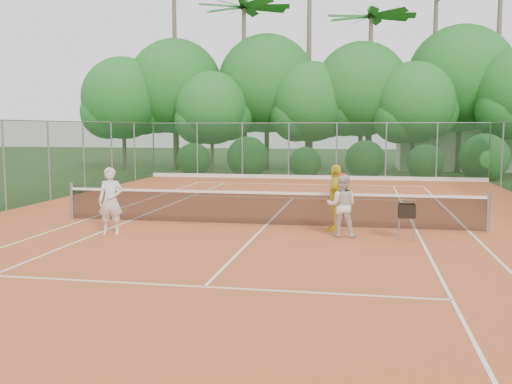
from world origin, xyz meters
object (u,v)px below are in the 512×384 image
at_px(player_center_grp, 342,205).
at_px(ball_hopper, 407,212).
at_px(player_white, 111,201).
at_px(player_yellow, 336,198).

bearing_deg(player_center_grp, ball_hopper, -6.10).
xyz_separation_m(player_white, player_center_grp, (5.89, 0.73, -0.07)).
height_order(player_white, player_yellow, player_yellow).
xyz_separation_m(player_yellow, ball_hopper, (1.76, -1.02, -0.18)).
height_order(player_center_grp, ball_hopper, player_center_grp).
distance_m(player_white, ball_hopper, 7.49).
xyz_separation_m(player_center_grp, player_yellow, (-0.19, 0.85, 0.09)).
height_order(player_white, player_center_grp, player_white).
bearing_deg(ball_hopper, player_yellow, 128.15).
bearing_deg(player_white, ball_hopper, -7.76).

